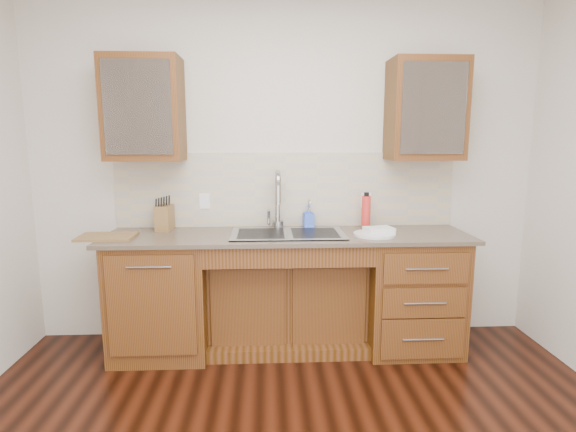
{
  "coord_description": "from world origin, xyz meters",
  "views": [
    {
      "loc": [
        -0.16,
        -1.84,
        1.61
      ],
      "look_at": [
        0.0,
        1.4,
        1.05
      ],
      "focal_mm": 28.0,
      "sensor_mm": 36.0,
      "label": 1
    }
  ],
  "objects_px": {
    "water_bottle": "(366,212)",
    "cutting_board": "(107,237)",
    "soap_bottle": "(309,217)",
    "knife_block": "(165,218)",
    "plate": "(375,234)"
  },
  "relations": [
    {
      "from": "soap_bottle",
      "to": "cutting_board",
      "type": "bearing_deg",
      "value": -176.63
    },
    {
      "from": "knife_block",
      "to": "cutting_board",
      "type": "distance_m",
      "value": 0.45
    },
    {
      "from": "cutting_board",
      "to": "water_bottle",
      "type": "bearing_deg",
      "value": 7.03
    },
    {
      "from": "soap_bottle",
      "to": "water_bottle",
      "type": "relative_size",
      "value": 0.68
    },
    {
      "from": "plate",
      "to": "cutting_board",
      "type": "distance_m",
      "value": 1.94
    },
    {
      "from": "knife_block",
      "to": "plate",
      "type": "bearing_deg",
      "value": -4.58
    },
    {
      "from": "soap_bottle",
      "to": "water_bottle",
      "type": "distance_m",
      "value": 0.45
    },
    {
      "from": "soap_bottle",
      "to": "knife_block",
      "type": "xyz_separation_m",
      "value": [
        -1.12,
        -0.05,
        0.01
      ]
    },
    {
      "from": "water_bottle",
      "to": "cutting_board",
      "type": "distance_m",
      "value": 1.94
    },
    {
      "from": "plate",
      "to": "soap_bottle",
      "type": "bearing_deg",
      "value": 145.61
    },
    {
      "from": "plate",
      "to": "knife_block",
      "type": "relative_size",
      "value": 1.59
    },
    {
      "from": "water_bottle",
      "to": "cutting_board",
      "type": "relative_size",
      "value": 0.66
    },
    {
      "from": "plate",
      "to": "cutting_board",
      "type": "height_order",
      "value": "same"
    },
    {
      "from": "soap_bottle",
      "to": "knife_block",
      "type": "relative_size",
      "value": 0.91
    },
    {
      "from": "soap_bottle",
      "to": "cutting_board",
      "type": "height_order",
      "value": "soap_bottle"
    }
  ]
}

